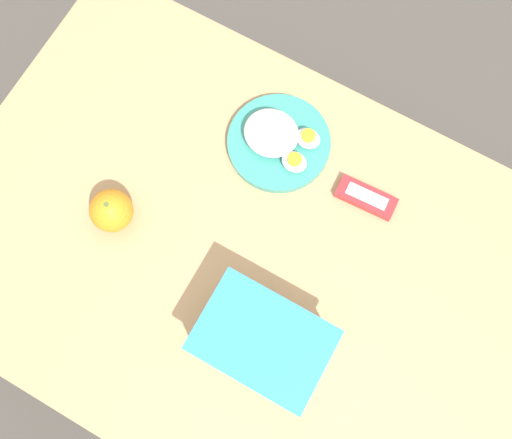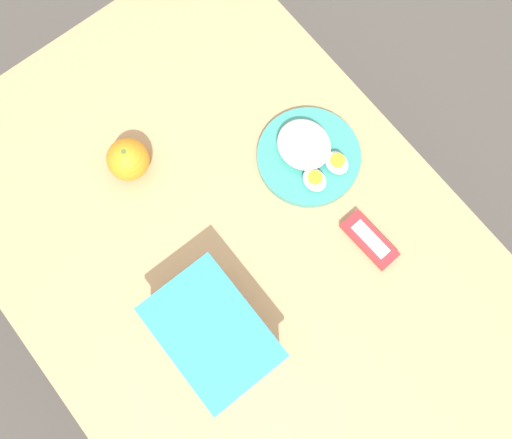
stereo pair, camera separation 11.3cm
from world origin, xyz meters
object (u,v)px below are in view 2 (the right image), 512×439
object	(u,v)px
orange_fruit	(128,159)
candy_bar	(370,240)
food_container	(213,335)
rice_plate	(309,154)

from	to	relation	value
orange_fruit	candy_bar	world-z (taller)	orange_fruit
food_container	candy_bar	bearing A→B (deg)	-96.83
orange_fruit	food_container	bearing A→B (deg)	168.78
food_container	orange_fruit	xyz separation A→B (m)	(0.37, -0.07, -0.01)
orange_fruit	rice_plate	bearing A→B (deg)	-125.25
orange_fruit	candy_bar	xyz separation A→B (m)	(-0.41, -0.27, -0.03)
food_container	candy_bar	xyz separation A→B (m)	(-0.04, -0.34, -0.04)
candy_bar	orange_fruit	bearing A→B (deg)	33.39
candy_bar	rice_plate	bearing A→B (deg)	-4.84
orange_fruit	candy_bar	size ratio (longest dim) A/B	0.69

